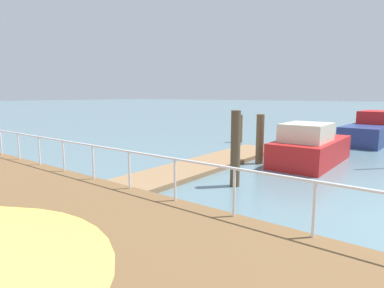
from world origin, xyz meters
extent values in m
plane|color=slate|center=(0.00, 20.00, 0.00)|extent=(300.00, 300.00, 0.00)
cube|color=#93704C|center=(1.83, 8.21, 0.09)|extent=(10.66, 2.00, 0.18)
cylinder|color=white|center=(-3.15, 2.25, 0.93)|extent=(0.06, 0.06, 1.05)
cylinder|color=white|center=(-3.15, 3.92, 0.93)|extent=(0.06, 0.06, 1.05)
cylinder|color=white|center=(-3.15, 5.59, 0.93)|extent=(0.06, 0.06, 1.05)
cylinder|color=white|center=(-3.15, 7.25, 0.93)|extent=(0.06, 0.06, 1.05)
cylinder|color=white|center=(-3.15, 8.92, 0.93)|extent=(0.06, 0.06, 1.05)
cylinder|color=white|center=(-3.15, 10.58, 0.93)|extent=(0.06, 0.06, 1.05)
cylinder|color=white|center=(-3.15, 12.25, 0.93)|extent=(0.06, 0.06, 1.05)
cylinder|color=white|center=(-3.15, 13.91, 0.93)|extent=(0.06, 0.06, 1.05)
cylinder|color=white|center=(-3.15, 15.58, 0.93)|extent=(0.06, 0.06, 1.05)
cylinder|color=white|center=(-3.15, 7.25, 1.45)|extent=(0.06, 23.32, 0.06)
cylinder|color=brown|center=(3.73, 6.66, 1.08)|extent=(0.34, 0.34, 2.16)
cylinder|color=brown|center=(8.80, 10.50, 0.87)|extent=(0.36, 0.36, 1.74)
cylinder|color=brown|center=(0.05, 5.75, 1.25)|extent=(0.31, 0.31, 2.50)
cube|color=navy|center=(14.12, 3.85, 0.58)|extent=(7.60, 2.63, 1.16)
cube|color=red|center=(14.91, 3.80, 1.56)|extent=(3.03, 1.91, 0.79)
cube|color=red|center=(5.28, 4.93, 0.53)|extent=(5.01, 2.18, 1.05)
cube|color=beige|center=(4.53, 4.94, 1.43)|extent=(2.19, 1.74, 0.75)
camera|label=1|loc=(-8.86, 0.63, 2.99)|focal=29.74mm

